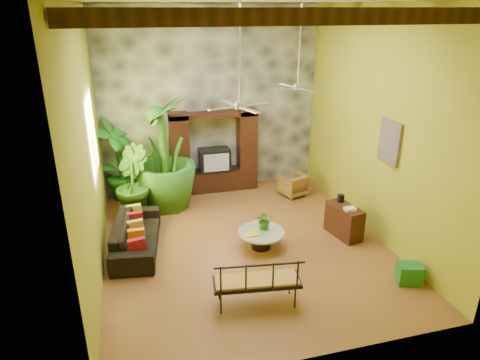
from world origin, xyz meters
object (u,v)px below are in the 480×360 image
object	(u,v)px
sofa	(137,235)
side_console	(344,221)
entertainment_center	(214,158)
wicker_armchair	(293,184)
iron_bench	(258,280)
coffee_table	(261,237)
tall_plant_c	(164,154)
tall_plant_a	(117,159)
ceiling_fan_back	(298,78)
green_bin	(409,274)
tall_plant_b	(131,183)
ceiling_fan_front	(240,94)

from	to	relation	value
sofa	side_console	xyz separation A→B (m)	(4.60, -0.64, 0.04)
entertainment_center	wicker_armchair	size ratio (longest dim) A/B	3.51
iron_bench	coffee_table	bearing A→B (deg)	78.52
entertainment_center	tall_plant_c	bearing A→B (deg)	-152.00
tall_plant_a	entertainment_center	bearing A→B (deg)	-0.30
ceiling_fan_back	iron_bench	world-z (taller)	ceiling_fan_back
tall_plant_a	green_bin	distance (m)	7.58
tall_plant_c	coffee_table	size ratio (longest dim) A/B	2.89
sofa	coffee_table	world-z (taller)	sofa
ceiling_fan_back	side_console	bearing A→B (deg)	-64.08
sofa	iron_bench	world-z (taller)	iron_bench
ceiling_fan_back	side_console	size ratio (longest dim) A/B	2.02
side_console	green_bin	size ratio (longest dim) A/B	2.07
sofa	tall_plant_c	bearing A→B (deg)	-15.55
wicker_armchair	tall_plant_a	bearing A→B (deg)	-28.70
iron_bench	sofa	bearing A→B (deg)	135.33
tall_plant_b	iron_bench	size ratio (longest dim) A/B	1.17
ceiling_fan_front	side_console	bearing A→B (deg)	3.61
entertainment_center	ceiling_fan_front	xyz separation A→B (m)	(-0.20, -3.54, 2.44)
coffee_table	iron_bench	distance (m)	2.00
tall_plant_b	iron_bench	xyz separation A→B (m)	(1.97, -4.13, -0.38)
tall_plant_b	tall_plant_c	world-z (taller)	tall_plant_c
sofa	tall_plant_a	bearing A→B (deg)	14.43
green_bin	sofa	bearing A→B (deg)	152.14
wicker_armchair	coffee_table	xyz separation A→B (m)	(-1.72, -2.49, -0.05)
iron_bench	tall_plant_b	bearing A→B (deg)	123.28
tall_plant_a	green_bin	xyz separation A→B (m)	(5.26, -5.37, -0.97)
ceiling_fan_back	wicker_armchair	distance (m)	3.28
sofa	iron_bench	size ratio (longest dim) A/B	1.45
tall_plant_b	tall_plant_c	bearing A→B (deg)	24.20
tall_plant_b	iron_bench	distance (m)	4.59
sofa	tall_plant_b	size ratio (longest dim) A/B	1.24
ceiling_fan_front	tall_plant_a	size ratio (longest dim) A/B	0.80
tall_plant_c	side_console	world-z (taller)	tall_plant_c
tall_plant_b	tall_plant_c	size ratio (longest dim) A/B	0.63
tall_plant_c	coffee_table	world-z (taller)	tall_plant_c
entertainment_center	tall_plant_a	world-z (taller)	tall_plant_a
iron_bench	tall_plant_a	bearing A→B (deg)	120.99
tall_plant_c	side_console	xyz separation A→B (m)	(3.75, -2.61, -1.09)
wicker_armchair	tall_plant_a	xyz separation A→B (m)	(-4.65, 0.94, 0.85)
tall_plant_a	coffee_table	bearing A→B (deg)	-49.49
ceiling_fan_back	side_console	world-z (taller)	ceiling_fan_back
wicker_armchair	green_bin	distance (m)	4.47
ceiling_fan_front	tall_plant_b	distance (m)	4.04
ceiling_fan_back	tall_plant_b	xyz separation A→B (m)	(-3.91, 0.78, -2.49)
ceiling_fan_front	wicker_armchair	size ratio (longest dim) A/B	2.72
sofa	wicker_armchair	distance (m)	4.70
ceiling_fan_front	sofa	xyz separation A→B (m)	(-2.10, 0.80, -3.07)
ceiling_fan_front	tall_plant_a	bearing A→B (deg)	124.21
side_console	green_bin	xyz separation A→B (m)	(0.35, -1.97, -0.17)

